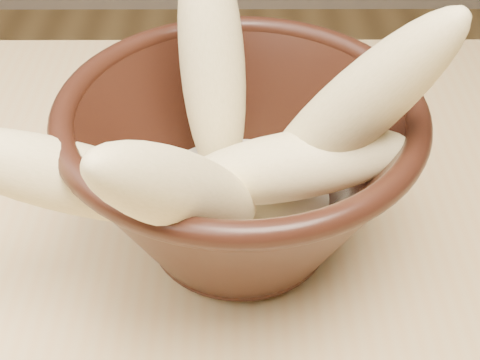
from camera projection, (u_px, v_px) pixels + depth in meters
name	position (u px, v px, depth m)	size (l,w,h in m)	color
bowl	(240.00, 168.00, 0.43)	(0.23, 0.23, 0.12)	black
milk_puddle	(240.00, 202.00, 0.45)	(0.13, 0.13, 0.02)	beige
banana_upright	(212.00, 64.00, 0.43)	(0.04, 0.04, 0.17)	#D2C17C
banana_left	(82.00, 180.00, 0.39)	(0.04, 0.04, 0.18)	#D2C17C
banana_right	(346.00, 117.00, 0.38)	(0.04, 0.04, 0.19)	#D2C17C
banana_across	(287.00, 167.00, 0.40)	(0.04, 0.04, 0.15)	#D2C17C
banana_front	(187.00, 193.00, 0.35)	(0.04, 0.04, 0.19)	#D2C17C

